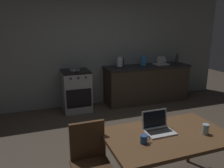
{
  "coord_description": "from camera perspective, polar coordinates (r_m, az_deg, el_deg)",
  "views": [
    {
      "loc": [
        -1.38,
        -2.62,
        1.88
      ],
      "look_at": [
        -0.06,
        0.99,
        0.86
      ],
      "focal_mm": 35.73,
      "sensor_mm": 36.0,
      "label": 1
    }
  ],
  "objects": [
    {
      "name": "chair",
      "position": [
        2.48,
        -5.63,
        -18.58
      ],
      "size": [
        0.4,
        0.4,
        0.89
      ],
      "rotation": [
        0.0,
        0.0,
        0.03
      ],
      "color": "#4C331E",
      "rests_on": "ground_plane"
    },
    {
      "name": "drinking_glass",
      "position": [
        2.7,
        22.79,
        -10.6
      ],
      "size": [
        0.07,
        0.07,
        0.11
      ],
      "color": "#99B7C6",
      "rests_on": "dining_table"
    },
    {
      "name": "electric_kettle",
      "position": [
        5.23,
        1.98,
        5.56
      ],
      "size": [
        0.18,
        0.16,
        0.25
      ],
      "color": "black",
      "rests_on": "kitchen_counter"
    },
    {
      "name": "coffee_mug",
      "position": [
        2.35,
        8.19,
        -13.83
      ],
      "size": [
        0.11,
        0.07,
        0.09
      ],
      "color": "#264C8C",
      "rests_on": "dining_table"
    },
    {
      "name": "dish_rack",
      "position": [
        5.75,
        12.44,
        5.33
      ],
      "size": [
        0.34,
        0.26,
        0.21
      ],
      "color": "silver",
      "rests_on": "kitchen_counter"
    },
    {
      "name": "stove_oven",
      "position": [
        5.07,
        -9.14,
        -1.65
      ],
      "size": [
        0.6,
        0.62,
        0.92
      ],
      "color": "gray",
      "rests_on": "ground_plane"
    },
    {
      "name": "bottle",
      "position": [
        5.94,
        16.28,
        6.26
      ],
      "size": [
        0.07,
        0.07,
        0.29
      ],
      "color": "#2D2D33",
      "rests_on": "kitchen_counter"
    },
    {
      "name": "cereal_box",
      "position": [
        5.51,
        8.03,
        5.95
      ],
      "size": [
        0.13,
        0.05,
        0.25
      ],
      "color": "#3372B2",
      "rests_on": "kitchen_counter"
    },
    {
      "name": "dining_table",
      "position": [
        2.62,
        13.92,
        -13.67
      ],
      "size": [
        1.37,
        0.83,
        0.72
      ],
      "color": "brown",
      "rests_on": "ground_plane"
    },
    {
      "name": "ground_plane",
      "position": [
        3.51,
        6.86,
        -17.68
      ],
      "size": [
        12.0,
        12.0,
        0.0
      ],
      "primitive_type": "plane",
      "color": "#473D33"
    },
    {
      "name": "frying_pan",
      "position": [
        4.92,
        -9.48,
        3.65
      ],
      "size": [
        0.24,
        0.41,
        0.05
      ],
      "color": "gray",
      "rests_on": "stove_oven"
    },
    {
      "name": "kitchen_counter",
      "position": [
        5.66,
        8.86,
        0.14
      ],
      "size": [
        2.16,
        0.64,
        0.92
      ],
      "color": "#382D23",
      "rests_on": "ground_plane"
    },
    {
      "name": "laptop",
      "position": [
        2.61,
        11.71,
        -10.92
      ],
      "size": [
        0.32,
        0.25,
        0.23
      ],
      "rotation": [
        0.0,
        0.0,
        -0.15
      ],
      "color": "silver",
      "rests_on": "dining_table"
    },
    {
      "name": "back_wall",
      "position": [
        5.42,
        -1.92,
        9.91
      ],
      "size": [
        6.4,
        0.1,
        2.83
      ],
      "primitive_type": "cube",
      "color": "gray",
      "rests_on": "ground_plane"
    }
  ]
}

